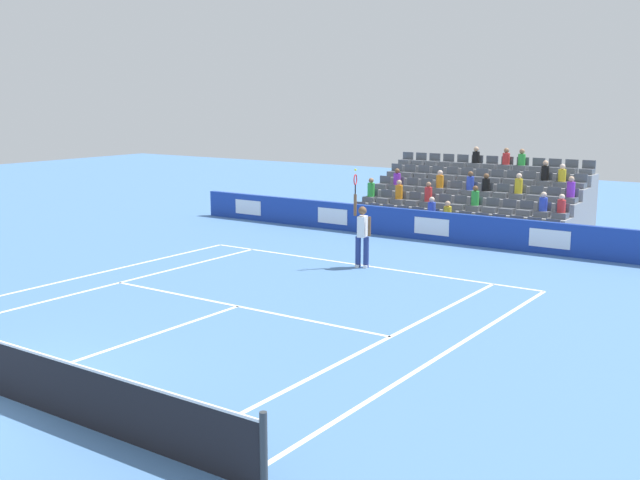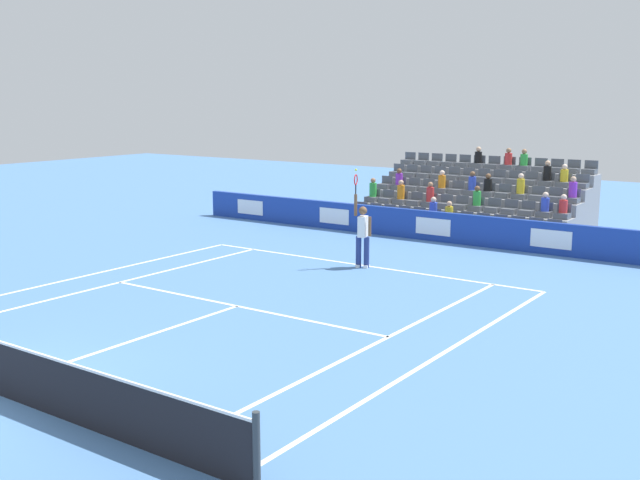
{
  "view_description": "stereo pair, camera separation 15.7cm",
  "coord_description": "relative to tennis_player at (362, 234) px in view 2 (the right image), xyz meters",
  "views": [
    {
      "loc": [
        -11.48,
        6.81,
        4.84
      ],
      "look_at": [
        -0.1,
        -9.67,
        1.1
      ],
      "focal_mm": 42.89,
      "sensor_mm": 36.0,
      "label": 1
    },
    {
      "loc": [
        -11.61,
        6.72,
        4.84
      ],
      "look_at": [
        -0.1,
        -9.67,
        1.1
      ],
      "focal_mm": 42.89,
      "sensor_mm": 36.0,
      "label": 2
    }
  ],
  "objects": [
    {
      "name": "line_singles_sideline_right",
      "position": [
        -3.93,
        5.72,
        -0.99
      ],
      "size": [
        0.1,
        11.89,
        0.01
      ],
      "primitive_type": "cube",
      "color": "white",
      "rests_on": "ground"
    },
    {
      "name": "line_baseline",
      "position": [
        0.19,
        -0.22,
        -0.99
      ],
      "size": [
        10.97,
        0.1,
        0.01
      ],
      "primitive_type": "cube",
      "color": "white",
      "rests_on": "ground"
    },
    {
      "name": "line_singles_sideline_left",
      "position": [
        4.3,
        5.72,
        -0.99
      ],
      "size": [
        0.1,
        11.89,
        0.01
      ],
      "primitive_type": "cube",
      "color": "white",
      "rests_on": "ground"
    },
    {
      "name": "line_service",
      "position": [
        0.19,
        5.27,
        -0.99
      ],
      "size": [
        8.23,
        0.1,
        0.01
      ],
      "primitive_type": "cube",
      "color": "white",
      "rests_on": "ground"
    },
    {
      "name": "stadium_stand",
      "position": [
        0.18,
        -8.52,
        -0.17
      ],
      "size": [
        8.06,
        4.75,
        2.95
      ],
      "color": "gray",
      "rests_on": "ground"
    },
    {
      "name": "line_centre_mark",
      "position": [
        0.19,
        -0.12,
        -0.99
      ],
      "size": [
        0.1,
        0.2,
        0.01
      ],
      "primitive_type": "cube",
      "color": "white",
      "rests_on": "ground"
    },
    {
      "name": "line_doubles_sideline_left",
      "position": [
        5.67,
        5.72,
        -0.99
      ],
      "size": [
        0.1,
        11.89,
        0.01
      ],
      "primitive_type": "cube",
      "color": "white",
      "rests_on": "ground"
    },
    {
      "name": "line_centre_service",
      "position": [
        0.19,
        8.47,
        -0.99
      ],
      "size": [
        0.1,
        6.4,
        0.01
      ],
      "primitive_type": "cube",
      "color": "white",
      "rests_on": "ground"
    },
    {
      "name": "loose_tennis_ball",
      "position": [
        -2.08,
        10.42,
        -0.96
      ],
      "size": [
        0.07,
        0.07,
        0.07
      ],
      "primitive_type": "sphere",
      "color": "#D1E533",
      "rests_on": "ground"
    },
    {
      "name": "tennis_player",
      "position": [
        0.0,
        0.0,
        0.0
      ],
      "size": [
        0.54,
        0.42,
        2.85
      ],
      "color": "navy",
      "rests_on": "ground"
    },
    {
      "name": "line_doubles_sideline_right",
      "position": [
        -5.3,
        5.72,
        -0.99
      ],
      "size": [
        0.1,
        11.89,
        0.01
      ],
      "primitive_type": "cube",
      "color": "white",
      "rests_on": "ground"
    },
    {
      "name": "sponsor_barrier",
      "position": [
        0.19,
        -4.96,
        -0.48
      ],
      "size": [
        20.37,
        0.22,
        1.02
      ],
      "color": "#193899",
      "rests_on": "ground"
    }
  ]
}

